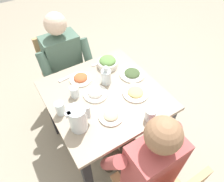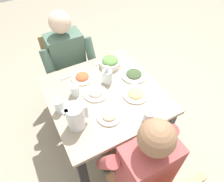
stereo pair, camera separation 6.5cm
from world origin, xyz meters
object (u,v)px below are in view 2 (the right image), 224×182
Objects in this scene: water_pitcher at (76,117)px; water_glass_near_right at (59,106)px; dining_table at (105,104)px; plate_yoghurt at (96,92)px; diner_near at (138,161)px; plate_beans at (109,116)px; diner_far at (71,68)px; water_glass_center at (149,117)px; plate_rice_curry at (82,77)px; plate_dolmas at (134,74)px; water_glass_by_pitcher at (75,90)px; plate_fries at (136,94)px; salad_bowl at (110,62)px; oil_carafe at (107,77)px; chair_far at (66,67)px.

water_glass_near_right is (-0.06, 0.17, -0.04)m from water_pitcher.
dining_table is 4.57× the size of plate_yoghurt.
plate_beans is at bearing 96.54° from diner_near.
water_glass_near_right is at bearing -116.00° from diner_far.
diner_near reaches higher than plate_yoghurt.
diner_near is 0.35m from plate_beans.
dining_table is 0.43m from water_glass_center.
plate_rice_curry is 0.21m from plate_yoghurt.
plate_dolmas is (0.39, -0.17, -0.00)m from plate_rice_curry.
diner_far is 0.77m from plate_beans.
water_glass_by_pitcher is (-0.51, 0.04, 0.03)m from plate_dolmas.
plate_fries is 0.25m from water_glass_center.
plate_beans is 1.89× the size of water_glass_center.
dining_table is 0.29m from plate_rice_curry.
diner_near reaches higher than salad_bowl.
diner_near reaches higher than plate_fries.
salad_bowl is 1.02× the size of plate_beans.
oil_carafe is (0.28, -0.00, 0.01)m from water_glass_by_pitcher.
dining_table is at bearing -80.59° from diner_far.
water_pitcher is 0.24m from plate_beans.
plate_yoghurt is (0.03, -0.52, 0.13)m from diner_far.
plate_rice_curry is at bearing 128.38° from plate_fries.
plate_dolmas is at bearing -4.25° from water_glass_by_pitcher.
diner_far is (-0.09, 0.54, 0.02)m from dining_table.
plate_rice_curry is at bearing -89.79° from chair_far.
plate_yoghurt is at bearing -152.76° from oil_carafe.
plate_beans is (-0.08, -0.21, 0.15)m from dining_table.
water_glass_by_pitcher reaches higher than plate_beans.
plate_dolmas is at bearing 69.57° from water_glass_center.
water_glass_near_right is (-0.66, -0.07, 0.04)m from plate_dolmas.
water_glass_near_right is (-0.28, 0.21, 0.04)m from plate_beans.
diner_far is 6.04× the size of water_pitcher.
water_pitcher is 0.90× the size of plate_dolmas.
salad_bowl is at bearing 54.65° from dining_table.
oil_carafe is (0.16, -0.65, 0.31)m from chair_far.
plate_yoghurt is 0.89× the size of plate_dolmas.
water_glass_by_pitcher is at bearing 179.70° from oil_carafe.
water_glass_near_right reaches higher than plate_fries.
chair_far is 0.25m from diner_far.
chair_far is 4.56× the size of plate_yoghurt.
plate_rice_curry is 2.04× the size of water_glass_by_pitcher.
dining_table is 0.76m from chair_far.
salad_bowl is 1.67× the size of water_glass_near_right.
diner_far is at bearing 64.00° from water_glass_near_right.
plate_beans is 0.35m from water_glass_near_right.
salad_bowl and water_glass_center have the same top height.
oil_carafe reaches higher than water_glass_center.
water_pitcher is 0.51m from plate_fries.
plate_rice_curry is 0.65m from water_glass_center.
chair_far reaches higher than plate_fries.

